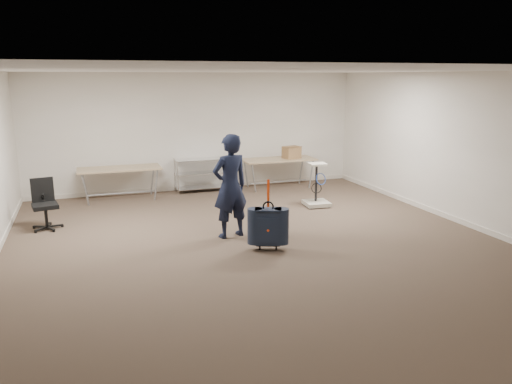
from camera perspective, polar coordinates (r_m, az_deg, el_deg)
name	(u,v)px	position (r m, az deg, el deg)	size (l,w,h in m)	color
ground	(259,246)	(8.23, 0.38, -6.15)	(9.00, 9.00, 0.00)	#423628
room_shell	(235,220)	(9.47, -2.41, -3.24)	(8.00, 9.00, 9.00)	beige
folding_table_left	(119,170)	(11.48, -15.34, 2.43)	(1.80, 0.75, 0.73)	tan
folding_table_right	(279,161)	(12.31, 2.60, 3.58)	(1.80, 0.75, 0.73)	tan
wire_shelf	(201,173)	(12.03, -6.30, 2.15)	(1.22, 0.47, 0.80)	silver
person	(230,186)	(8.46, -2.98, 0.66)	(0.65, 0.43, 1.79)	black
suitcase	(268,227)	(7.92, 1.39, -3.97)	(0.48, 0.37, 1.15)	#162031
office_chair	(46,214)	(9.82, -22.90, -2.31)	(0.56, 0.56, 0.92)	black
equipment_cart	(317,195)	(10.69, 6.96, -0.34)	(0.54, 0.54, 0.93)	beige
cardboard_box	(292,152)	(12.35, 4.08, 4.54)	(0.40, 0.30, 0.30)	#9F824A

